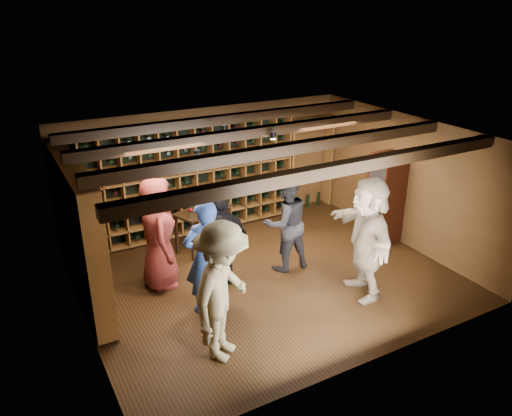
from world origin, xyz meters
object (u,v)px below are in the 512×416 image
guest_khaki (222,292)px  guest_beige (367,238)px  guest_woman_black (222,241)px  tasting_table (203,213)px  man_grey_suit (286,223)px  display_cabinet (385,200)px  man_blue_shirt (206,257)px  guest_red_floral (158,234)px

guest_khaki → guest_beige: size_ratio=0.98×
guest_woman_black → tasting_table: bearing=-109.2°
man_grey_suit → tasting_table: bearing=-53.2°
guest_khaki → guest_beige: 2.66m
tasting_table → guest_khaki: bearing=-129.8°
display_cabinet → man_blue_shirt: (-4.00, -0.56, 0.05)m
guest_beige → man_blue_shirt: bearing=-91.2°
man_blue_shirt → guest_khaki: guest_khaki is taller
display_cabinet → guest_beige: 2.08m
guest_beige → tasting_table: (-1.63, 2.71, -0.28)m
guest_khaki → tasting_table: size_ratio=1.64×
man_grey_suit → guest_beige: (0.67, -1.31, 0.12)m
man_blue_shirt → man_grey_suit: bearing=-155.8°
man_blue_shirt → guest_woman_black: bearing=-126.7°
guest_woman_black → man_grey_suit: bearing=170.6°
tasting_table → display_cabinet: bearing=-44.5°
guest_beige → tasting_table: 3.18m
guest_khaki → guest_woman_black: bearing=23.8°
guest_red_floral → guest_woman_black: (0.91, -0.50, -0.13)m
display_cabinet → tasting_table: bearing=156.7°
guest_khaki → guest_beige: guest_beige is taller
guest_khaki → tasting_table: guest_khaki is taller
display_cabinet → guest_red_floral: bearing=173.7°
man_blue_shirt → man_grey_suit: man_blue_shirt is taller
guest_red_floral → display_cabinet: bearing=-85.9°
display_cabinet → guest_khaki: bearing=-158.8°
display_cabinet → tasting_table: size_ratio=1.48×
man_blue_shirt → guest_beige: bearing=169.2°
guest_beige → guest_woman_black: bearing=-108.6°
display_cabinet → guest_khaki: guest_khaki is taller
tasting_table → guest_red_floral: bearing=-163.4°
tasting_table → man_blue_shirt: bearing=-133.0°
man_blue_shirt → guest_beige: 2.52m
man_blue_shirt → guest_red_floral: bearing=-63.2°
man_blue_shirt → guest_beige: guest_beige is taller
display_cabinet → guest_woman_black: bearing=-179.8°
man_grey_suit → guest_woman_black: bearing=2.1°
display_cabinet → man_grey_suit: 2.27m
guest_khaki → tasting_table: bearing=30.3°
man_blue_shirt → man_grey_suit: size_ratio=1.04×
man_grey_suit → guest_beige: guest_beige is taller
guest_red_floral → man_blue_shirt: bearing=-149.5°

